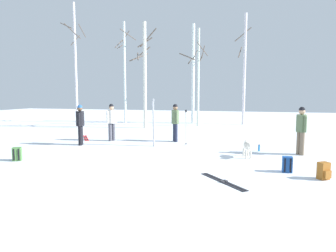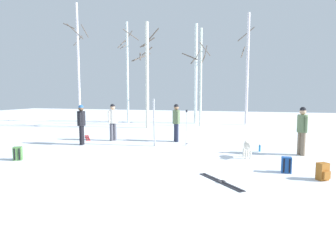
{
  "view_description": "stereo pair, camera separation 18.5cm",
  "coord_description": "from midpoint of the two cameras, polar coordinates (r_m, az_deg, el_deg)",
  "views": [
    {
      "loc": [
        2.65,
        -8.04,
        2.15
      ],
      "look_at": [
        -0.17,
        2.23,
        1.0
      ],
      "focal_mm": 31.42,
      "sensor_mm": 36.0,
      "label": 1
    },
    {
      "loc": [
        2.83,
        -7.99,
        2.15
      ],
      "look_at": [
        -0.17,
        2.23,
        1.0
      ],
      "focal_mm": 31.42,
      "sensor_mm": 36.0,
      "label": 2
    }
  ],
  "objects": [
    {
      "name": "ground_plane",
      "position": [
        8.73,
        -3.42,
        -8.09
      ],
      "size": [
        60.0,
        60.0,
        0.0
      ],
      "primitive_type": "plane",
      "color": "white"
    },
    {
      "name": "person_0",
      "position": [
        13.83,
        -11.26,
        1.2
      ],
      "size": [
        0.34,
        0.46,
        1.72
      ],
      "color": "#4C4C56",
      "rests_on": "ground_plane"
    },
    {
      "name": "person_1",
      "position": [
        13.33,
        1.02,
        1.13
      ],
      "size": [
        0.34,
        0.46,
        1.72
      ],
      "color": "#1E2338",
      "rests_on": "ground_plane"
    },
    {
      "name": "person_2",
      "position": [
        11.39,
        24.0,
        -0.26
      ],
      "size": [
        0.34,
        0.47,
        1.72
      ],
      "color": "#72604C",
      "rests_on": "ground_plane"
    },
    {
      "name": "person_3",
      "position": [
        13.01,
        -17.06,
        0.73
      ],
      "size": [
        0.34,
        0.5,
        1.72
      ],
      "color": "black",
      "rests_on": "ground_plane"
    },
    {
      "name": "dog",
      "position": [
        10.33,
        14.67,
        -3.86
      ],
      "size": [
        0.34,
        0.88,
        0.57
      ],
      "color": "beige",
      "rests_on": "ground_plane"
    },
    {
      "name": "ski_pair_planted_0",
      "position": [
        12.16,
        -3.28,
        0.63
      ],
      "size": [
        0.15,
        0.15,
        1.97
      ],
      "color": "white",
      "rests_on": "ground_plane"
    },
    {
      "name": "ski_pair_lying_0",
      "position": [
        15.08,
        -16.01,
        -2.23
      ],
      "size": [
        1.22,
        1.68,
        0.05
      ],
      "color": "red",
      "rests_on": "ground_plane"
    },
    {
      "name": "ski_pair_lying_1",
      "position": [
        7.48,
        9.88,
        -10.54
      ],
      "size": [
        1.26,
        1.36,
        0.05
      ],
      "color": "black",
      "rests_on": "ground_plane"
    },
    {
      "name": "ski_poles_0",
      "position": [
        12.35,
        3.05,
        -0.11
      ],
      "size": [
        0.07,
        0.28,
        1.51
      ],
      "color": "#B2B2BC",
      "rests_on": "ground_plane"
    },
    {
      "name": "backpack_0",
      "position": [
        8.46,
        27.42,
        -7.76
      ],
      "size": [
        0.34,
        0.34,
        0.44
      ],
      "color": "#99591E",
      "rests_on": "ground_plane"
    },
    {
      "name": "backpack_1",
      "position": [
        10.81,
        -27.66,
        -4.86
      ],
      "size": [
        0.33,
        0.34,
        0.44
      ],
      "color": "#4C7F3F",
      "rests_on": "ground_plane"
    },
    {
      "name": "backpack_2",
      "position": [
        8.81,
        21.56,
        -6.96
      ],
      "size": [
        0.26,
        0.29,
        0.44
      ],
      "color": "#1E4C99",
      "rests_on": "ground_plane"
    },
    {
      "name": "water_bottle_0",
      "position": [
        11.67,
        16.81,
        -4.11
      ],
      "size": [
        0.07,
        0.07,
        0.26
      ],
      "color": "#1E72BF",
      "rests_on": "ground_plane"
    },
    {
      "name": "birch_tree_0",
      "position": [
        19.87,
        -17.76,
        11.39
      ],
      "size": [
        1.42,
        1.39,
        7.84
      ],
      "color": "silver",
      "rests_on": "ground_plane"
    },
    {
      "name": "birch_tree_1",
      "position": [
        22.51,
        -8.65,
        10.53
      ],
      "size": [
        1.51,
        1.49,
        7.46
      ],
      "color": "silver",
      "rests_on": "ground_plane"
    },
    {
      "name": "birch_tree_2",
      "position": [
        18.88,
        -4.83,
        10.21
      ],
      "size": [
        1.64,
        1.58,
        6.63
      ],
      "color": "silver",
      "rests_on": "ground_plane"
    },
    {
      "name": "birch_tree_3",
      "position": [
        22.32,
        4.64,
        10.17
      ],
      "size": [
        1.76,
        1.76,
        7.31
      ],
      "color": "silver",
      "rests_on": "ground_plane"
    },
    {
      "name": "birch_tree_4",
      "position": [
        20.07,
        5.66,
        9.56
      ],
      "size": [
        1.06,
        1.08,
        6.51
      ],
      "color": "silver",
      "rests_on": "ground_plane"
    },
    {
      "name": "birch_tree_5",
      "position": [
        21.75,
        14.35,
        10.76
      ],
      "size": [
        1.17,
        1.15,
        7.76
      ],
      "color": "silver",
      "rests_on": "ground_plane"
    }
  ]
}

